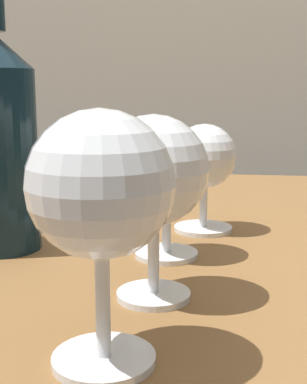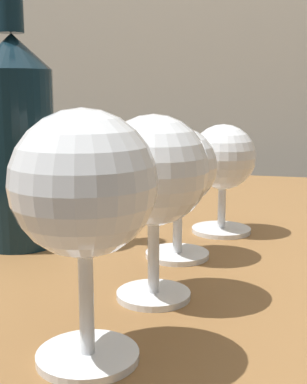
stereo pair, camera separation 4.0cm
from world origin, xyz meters
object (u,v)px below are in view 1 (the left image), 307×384
object	(u,v)px
wine_glass_pinot	(167,170)
wine_glass_merlot	(154,175)
wine_glass_rose	(101,189)
wine_glass_white	(204,159)

from	to	relation	value
wine_glass_pinot	wine_glass_merlot	bearing A→B (deg)	-89.14
wine_glass_rose	wine_glass_white	size ratio (longest dim) A/B	1.23
wine_glass_merlot	wine_glass_white	bearing A→B (deg)	81.82
wine_glass_pinot	wine_glass_white	bearing A→B (deg)	72.82
wine_glass_rose	wine_glass_pinot	xyz separation A→B (m)	(0.01, 0.21, -0.02)
wine_glass_merlot	wine_glass_white	size ratio (longest dim) A/B	1.17
wine_glass_rose	wine_glass_pinot	bearing A→B (deg)	86.07
wine_glass_rose	wine_glass_merlot	distance (m)	0.11
wine_glass_rose	wine_glass_pinot	world-z (taller)	wine_glass_rose
wine_glass_white	wine_glass_merlot	bearing A→B (deg)	-98.18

